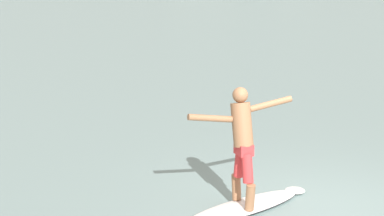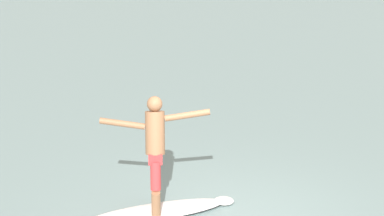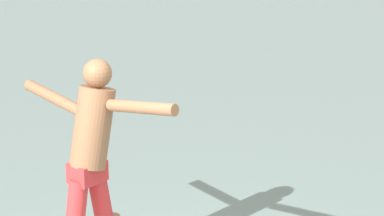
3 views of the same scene
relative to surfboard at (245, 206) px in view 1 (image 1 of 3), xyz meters
The scene contains 3 objects.
ground_plane 1.03m from the surfboard, 19.97° to the right, with size 200.00×200.00×0.00m, color gray.
surfboard is the anchor object (origin of this frame).
surfer 1.03m from the surfboard, 140.98° to the left, with size 1.58×0.65×1.70m.
Camera 1 is at (-4.15, -11.44, 4.72)m, focal length 85.00 mm.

